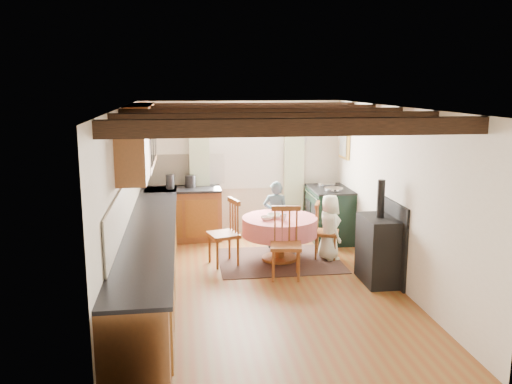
{
  "coord_description": "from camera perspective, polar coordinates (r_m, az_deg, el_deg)",
  "views": [
    {
      "loc": [
        -1.06,
        -6.78,
        2.7
      ],
      "look_at": [
        0.0,
        0.8,
        1.15
      ],
      "focal_mm": 37.76,
      "sensor_mm": 36.0,
      "label": 1
    }
  ],
  "objects": [
    {
      "name": "beam_e",
      "position": [
        8.86,
        -1.08,
        8.91
      ],
      "size": [
        3.6,
        0.16,
        0.16
      ],
      "primitive_type": "cube",
      "color": "black",
      "rests_on": "ceiling"
    },
    {
      "name": "bowl_b",
      "position": [
        8.05,
        1.12,
        -2.8
      ],
      "size": [
        0.2,
        0.2,
        0.05
      ],
      "primitive_type": "imported",
      "rotation": [
        0.0,
        0.0,
        1.77
      ],
      "color": "silver",
      "rests_on": "dining_table"
    },
    {
      "name": "base_cabinet_left",
      "position": [
        7.16,
        -11.16,
        -7.17
      ],
      "size": [
        0.6,
        5.3,
        0.88
      ],
      "primitive_type": "cube",
      "color": "brown",
      "rests_on": "floor"
    },
    {
      "name": "canister_tall",
      "position": [
        9.34,
        -9.09,
        1.09
      ],
      "size": [
        0.15,
        0.15,
        0.25
      ],
      "primitive_type": "cylinder",
      "color": "#262628",
      "rests_on": "worktop_back"
    },
    {
      "name": "chair_left",
      "position": [
        8.12,
        -3.48,
        -4.27
      ],
      "size": [
        0.55,
        0.54,
        1.01
      ],
      "primitive_type": null,
      "rotation": [
        0.0,
        0.0,
        -1.29
      ],
      "color": "brown",
      "rests_on": "floor"
    },
    {
      "name": "wall_back",
      "position": [
        9.71,
        -1.59,
        2.55
      ],
      "size": [
        3.6,
        0.0,
        2.4
      ],
      "primitive_type": "cube",
      "color": "silver",
      "rests_on": "ground"
    },
    {
      "name": "wall_right",
      "position": [
        7.51,
        14.6,
        -0.45
      ],
      "size": [
        0.0,
        5.5,
        2.4
      ],
      "primitive_type": "cube",
      "color": "silver",
      "rests_on": "ground"
    },
    {
      "name": "splash_left",
      "position": [
        7.28,
        -13.46,
        -0.77
      ],
      "size": [
        0.02,
        4.5,
        0.55
      ],
      "primitive_type": "cube",
      "color": "beige",
      "rests_on": "wall_left"
    },
    {
      "name": "curtain_right",
      "position": [
        9.78,
        4.03,
        1.99
      ],
      "size": [
        0.35,
        0.1,
        2.1
      ],
      "primitive_type": "cube",
      "color": "beige",
      "rests_on": "wall_back"
    },
    {
      "name": "wall_left",
      "position": [
        6.99,
        -13.85,
        -1.29
      ],
      "size": [
        0.0,
        5.5,
        2.4
      ],
      "primitive_type": "cube",
      "color": "silver",
      "rests_on": "ground"
    },
    {
      "name": "floor",
      "position": [
        7.38,
        0.87,
        -10.02
      ],
      "size": [
        3.6,
        5.5,
        0.0
      ],
      "primitive_type": "cube",
      "color": "brown",
      "rests_on": "ground"
    },
    {
      "name": "chair_near",
      "position": [
        7.56,
        3.19,
        -5.45
      ],
      "size": [
        0.5,
        0.52,
        1.01
      ],
      "primitive_type": null,
      "rotation": [
        0.0,
        0.0,
        -0.17
      ],
      "color": "brown",
      "rests_on": "floor"
    },
    {
      "name": "base_cabinet_back",
      "position": [
        9.51,
        -7.67,
        -2.42
      ],
      "size": [
        1.3,
        0.6,
        0.88
      ],
      "primitive_type": "cube",
      "color": "brown",
      "rests_on": "floor"
    },
    {
      "name": "beam_d",
      "position": [
        7.87,
        -0.2,
        8.6
      ],
      "size": [
        3.6,
        0.16,
        0.16
      ],
      "primitive_type": "cube",
      "color": "black",
      "rests_on": "ceiling"
    },
    {
      "name": "worktop_left",
      "position": [
        7.03,
        -11.14,
        -3.61
      ],
      "size": [
        0.64,
        5.3,
        0.04
      ],
      "primitive_type": "cube",
      "color": "black",
      "rests_on": "base_cabinet_left"
    },
    {
      "name": "chair_right",
      "position": [
        8.49,
        7.47,
        -4.08
      ],
      "size": [
        0.5,
        0.49,
        0.88
      ],
      "primitive_type": null,
      "rotation": [
        0.0,
        0.0,
        1.22
      ],
      "color": "brown",
      "rests_on": "floor"
    },
    {
      "name": "window_frame",
      "position": [
        9.65,
        -1.0,
        4.89
      ],
      "size": [
        1.34,
        0.03,
        1.54
      ],
      "primitive_type": "cube",
      "color": "white",
      "rests_on": "wall_back"
    },
    {
      "name": "wall_cabinet_solid",
      "position": [
        6.56,
        -12.92,
        4.15
      ],
      "size": [
        0.34,
        0.9,
        0.7
      ],
      "primitive_type": "cube",
      "color": "brown",
      "rests_on": "wall_left"
    },
    {
      "name": "window_pane",
      "position": [
        9.66,
        -1.0,
        4.9
      ],
      "size": [
        1.2,
        0.01,
        1.4
      ],
      "primitive_type": "cube",
      "color": "white",
      "rests_on": "wall_back"
    },
    {
      "name": "wall_cabinet_glass",
      "position": [
        8.04,
        -12.05,
        5.84
      ],
      "size": [
        0.34,
        1.8,
        0.9
      ],
      "primitive_type": "cube",
      "color": "brown",
      "rests_on": "wall_left"
    },
    {
      "name": "cup",
      "position": [
        8.01,
        2.9,
        -2.71
      ],
      "size": [
        0.13,
        0.13,
        0.1
      ],
      "primitive_type": "imported",
      "rotation": [
        0.0,
        0.0,
        3.35
      ],
      "color": "silver",
      "rests_on": "dining_table"
    },
    {
      "name": "beam_c",
      "position": [
        6.88,
        0.93,
        8.19
      ],
      "size": [
        3.6,
        0.16,
        0.16
      ],
      "primitive_type": "cube",
      "color": "black",
      "rests_on": "ceiling"
    },
    {
      "name": "wall_front",
      "position": [
        4.43,
        6.41,
        -8.4
      ],
      "size": [
        3.6,
        0.0,
        2.4
      ],
      "primitive_type": "cube",
      "color": "silver",
      "rests_on": "ground"
    },
    {
      "name": "wall_plate",
      "position": [
        9.79,
        4.57,
        5.54
      ],
      "size": [
        0.3,
        0.02,
        0.3
      ],
      "primitive_type": "cylinder",
      "rotation": [
        1.57,
        0.0,
        0.0
      ],
      "color": "silver",
      "rests_on": "wall_back"
    },
    {
      "name": "aga_range",
      "position": [
        9.48,
        7.76,
        -2.27
      ],
      "size": [
        0.66,
        1.02,
        0.94
      ],
      "primitive_type": null,
      "color": "black",
      "rests_on": "floor"
    },
    {
      "name": "wall_picture",
      "position": [
        9.57,
        9.34,
        5.29
      ],
      "size": [
        0.04,
        0.5,
        0.6
      ],
      "primitive_type": "cube",
      "color": "gold",
      "rests_on": "wall_right"
    },
    {
      "name": "curtain_left",
      "position": [
        9.57,
        -5.99,
        1.76
      ],
      "size": [
        0.35,
        0.1,
        2.1
      ],
      "primitive_type": "cube",
      "color": "beige",
      "rests_on": "wall_back"
    },
    {
      "name": "beam_a",
      "position": [
        4.92,
        4.54,
        6.87
      ],
      "size": [
        3.6,
        0.16,
        0.16
      ],
      "primitive_type": "cube",
      "color": "black",
      "rests_on": "ceiling"
    },
    {
      "name": "rug",
      "position": [
        8.41,
        2.49,
        -7.25
      ],
      "size": [
        1.87,
        1.45,
        0.01
      ],
      "primitive_type": "cube",
      "color": "#332620",
      "rests_on": "floor"
    },
    {
      "name": "curtain_rod",
      "position": [
        9.52,
        -0.95,
        8.43
      ],
      "size": [
        2.0,
        0.03,
        0.03
      ],
      "primitive_type": "cylinder",
      "rotation": [
        0.0,
        1.57,
        0.0
      ],
      "color": "black",
      "rests_on": "wall_back"
    },
    {
      "name": "canister_wide",
      "position": [
        9.45,
        -6.96,
        1.14
      ],
      "size": [
        0.19,
        0.19,
        0.21
      ],
      "primitive_type": "cylinder",
      "color": "#262628",
      "rests_on": "worktop_back"
    },
    {
      "name": "worktop_back",
      "position": [
        9.39,
        -7.74,
        0.28
      ],
      "size": [
        1.3,
        0.64,
        0.04
      ],
      "primitive_type": "cube",
      "color": "black",
      "rests_on": "base_cabinet_back"
    },
    {
      "name": "ceiling",
      "position": [
        6.87,
        0.93,
        8.94
      ],
      "size": [
        3.6,
        5.5,
        0.0
      ],
      "primitive_type": "cube",
      "color": "white",
      "rests_on": "ground"
    },
    {
      "name": "child_right",
      "position": [
        8.42,
        7.78,
        -3.73
      ],
      "size": [
        0.41,
        0.55,
        1.03
      ],
      "primitive_type": "imported",
      "rotation": [
        0.0,
        0.0,
        1.75
      ],
      "color": "white",
      "rests_on": "floor"
    },
    {
      "name": "beam_b",
      "position": [
        5.89,
        2.43,
        7.64
      ],
      "size": [
        3.6,
        0.16,
        0.16
      ],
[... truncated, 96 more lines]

